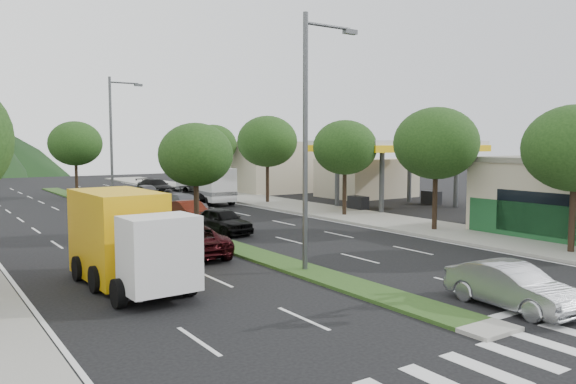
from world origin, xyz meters
TOP-DOWN VIEW (x-y plane):
  - ground at (0.00, 0.00)m, footprint 160.00×160.00m
  - sidewalk_right at (12.50, 25.00)m, footprint 5.00×90.00m
  - median at (0.00, 28.00)m, footprint 1.60×56.00m
  - crosswalk at (0.00, -2.00)m, footprint 19.00×2.20m
  - gas_canopy at (19.00, 22.00)m, footprint 12.20×8.20m
  - bldg_right_far at (19.50, 44.00)m, footprint 10.00×16.00m
  - tree_r_a at (12.00, 4.00)m, footprint 4.60×4.60m
  - tree_r_b at (12.00, 12.00)m, footprint 4.80×4.80m
  - tree_r_c at (12.00, 20.00)m, footprint 4.40×4.40m
  - tree_r_d at (12.00, 30.00)m, footprint 5.00×5.00m
  - tree_r_e at (12.00, 40.00)m, footprint 4.60×4.60m
  - tree_med_near at (0.00, 18.00)m, footprint 4.00×4.00m
  - tree_med_far at (0.00, 44.00)m, footprint 4.80×4.80m
  - streetlight_near at (0.21, 8.00)m, footprint 2.60×0.25m
  - streetlight_mid at (0.21, 33.00)m, footprint 2.60×0.25m
  - sedan_silver at (2.36, 0.47)m, footprint 1.76×4.32m
  - suv_maroon at (-2.47, 13.44)m, footprint 2.69×5.27m
  - car_queue_a at (1.68, 18.23)m, footprint 2.10×4.40m
  - car_queue_b at (3.82, 28.23)m, footprint 2.04×4.72m
  - car_queue_c at (1.91, 23.23)m, footprint 1.52×4.24m
  - car_queue_d at (6.23, 33.23)m, footprint 2.78×5.59m
  - car_queue_e at (4.64, 38.23)m, footprint 1.97×4.29m
  - car_queue_f at (7.31, 43.23)m, footprint 2.71×5.49m
  - box_truck at (-6.50, 9.84)m, footprint 2.84×6.83m
  - motorhome at (7.91, 33.45)m, footprint 2.86×8.03m

SIDE VIEW (x-z plane):
  - ground at x=0.00m, z-range 0.00..0.00m
  - crosswalk at x=0.00m, z-range 0.00..0.01m
  - median at x=0.00m, z-range 0.00..0.12m
  - sidewalk_right at x=12.50m, z-range 0.00..0.15m
  - car_queue_b at x=3.82m, z-range 0.00..1.35m
  - car_queue_c at x=1.91m, z-range 0.00..1.39m
  - sedan_silver at x=2.36m, z-range 0.00..1.39m
  - car_queue_e at x=4.64m, z-range 0.00..1.43m
  - suv_maroon at x=-2.47m, z-range 0.00..1.43m
  - car_queue_a at x=1.68m, z-range 0.00..1.45m
  - car_queue_d at x=6.23m, z-range 0.00..1.52m
  - car_queue_f at x=7.31m, z-range 0.00..1.53m
  - box_truck at x=-6.50m, z-range -0.09..3.23m
  - motorhome at x=7.91m, z-range 0.10..3.14m
  - bldg_right_far at x=19.50m, z-range 0.00..5.20m
  - tree_med_near at x=0.00m, z-range 1.42..7.44m
  - gas_canopy at x=19.00m, z-range 2.02..7.27m
  - tree_r_c at x=12.00m, z-range 1.51..7.99m
  - tree_r_a at x=12.00m, z-range 1.50..8.14m
  - tree_r_e at x=12.00m, z-range 1.54..8.25m
  - tree_med_far at x=0.00m, z-range 1.54..8.47m
  - tree_r_b at x=12.00m, z-range 1.57..8.50m
  - tree_r_d at x=12.00m, z-range 1.60..8.76m
  - streetlight_near at x=0.21m, z-range 0.58..10.58m
  - streetlight_mid at x=0.21m, z-range 0.58..10.58m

